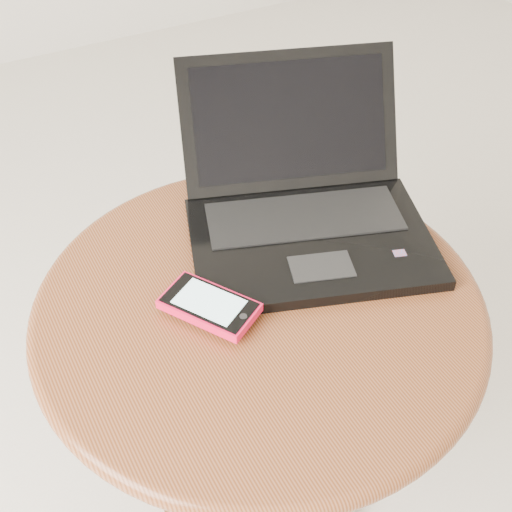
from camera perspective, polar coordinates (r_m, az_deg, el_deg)
table at (r=1.01m, az=0.26°, el=-7.83°), size 0.63×0.63×0.50m
laptop at (r=1.03m, az=4.11°, el=4.29°), size 0.45×0.45×0.21m
phone_black at (r=0.92m, az=-3.46°, el=-4.14°), size 0.12×0.11×0.01m
phone_pink at (r=0.90m, az=-3.96°, el=-4.19°), size 0.12×0.14×0.02m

